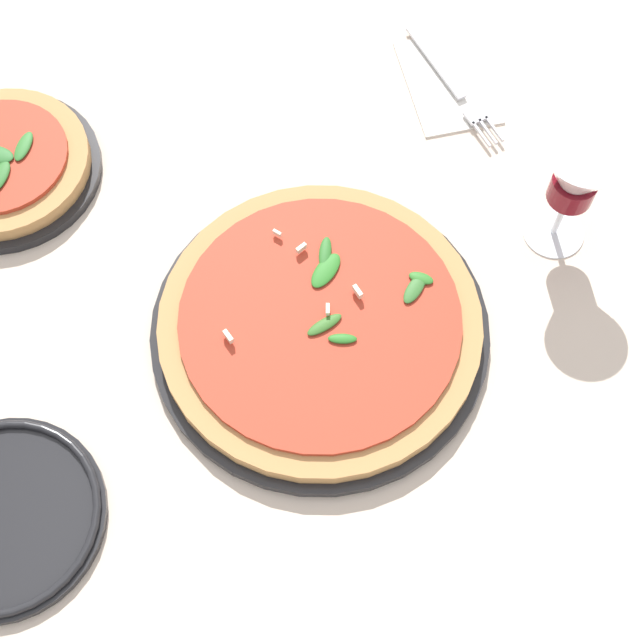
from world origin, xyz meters
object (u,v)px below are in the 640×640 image
at_px(pizza_personal_side, 2,165).
at_px(side_plate_white, 2,516).
at_px(pizza_arugula_main, 320,325).
at_px(wine_glass, 577,179).
at_px(fork, 451,83).

relative_size(pizza_personal_side, side_plate_white, 1.12).
relative_size(pizza_arugula_main, pizza_personal_side, 1.61).
relative_size(pizza_arugula_main, side_plate_white, 1.80).
bearing_deg(wine_glass, pizza_arugula_main, -80.64).
height_order(pizza_personal_side, fork, pizza_personal_side).
relative_size(pizza_personal_side, fork, 1.08).
bearing_deg(pizza_arugula_main, wine_glass, 99.36).
bearing_deg(wine_glass, pizza_personal_side, -113.41).
bearing_deg(wine_glass, fork, -170.25).
bearing_deg(pizza_arugula_main, side_plate_white, -72.81).
bearing_deg(wine_glass, side_plate_white, -76.29).
height_order(pizza_arugula_main, pizza_personal_side, same).
distance_m(pizza_arugula_main, wine_glass, 0.30).
bearing_deg(side_plate_white, wine_glass, 103.71).
bearing_deg(pizza_personal_side, fork, 87.75).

